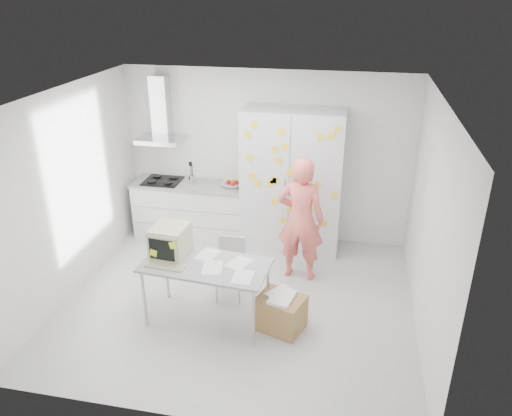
% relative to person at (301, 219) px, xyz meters
% --- Properties ---
extents(floor, '(4.50, 4.00, 0.02)m').
position_rel_person_xyz_m(floor, '(-0.70, -0.79, -0.90)').
color(floor, silver).
rests_on(floor, ground).
extents(walls, '(4.52, 4.01, 2.70)m').
position_rel_person_xyz_m(walls, '(-0.70, -0.07, 0.46)').
color(walls, white).
rests_on(walls, ground).
extents(ceiling, '(4.50, 4.00, 0.02)m').
position_rel_person_xyz_m(ceiling, '(-0.70, -0.79, 1.81)').
color(ceiling, white).
rests_on(ceiling, walls).
extents(counter_run, '(1.84, 0.63, 1.28)m').
position_rel_person_xyz_m(counter_run, '(-1.90, 0.91, -0.42)').
color(counter_run, white).
rests_on(counter_run, ground).
extents(range_hood, '(0.70, 0.48, 1.01)m').
position_rel_person_xyz_m(range_hood, '(-2.35, 1.05, 1.06)').
color(range_hood, silver).
rests_on(range_hood, walls).
extents(tall_cabinet, '(1.50, 0.68, 2.20)m').
position_rel_person_xyz_m(tall_cabinet, '(-0.25, 0.89, 0.21)').
color(tall_cabinet, silver).
rests_on(tall_cabinet, ground).
extents(person, '(0.69, 0.49, 1.79)m').
position_rel_person_xyz_m(person, '(0.00, 0.00, 0.00)').
color(person, '#FF6C63').
rests_on(person, ground).
extents(desk, '(1.56, 0.88, 1.19)m').
position_rel_person_xyz_m(desk, '(-1.28, -1.19, 0.01)').
color(desk, '#A0A3AA').
rests_on(desk, ground).
extents(chair, '(0.39, 0.39, 0.83)m').
position_rel_person_xyz_m(chair, '(-0.83, -0.65, -0.43)').
color(chair, '#BCBDBA').
rests_on(chair, ground).
extents(cardboard_box, '(0.65, 0.58, 0.47)m').
position_rel_person_xyz_m(cardboard_box, '(-0.07, -1.22, -0.67)').
color(cardboard_box, '#A77F48').
rests_on(cardboard_box, ground).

